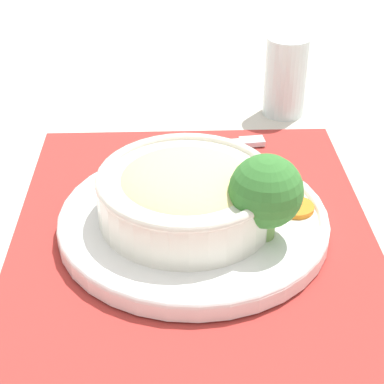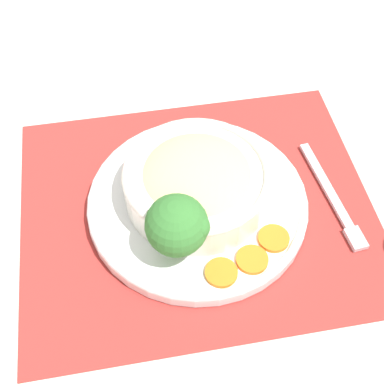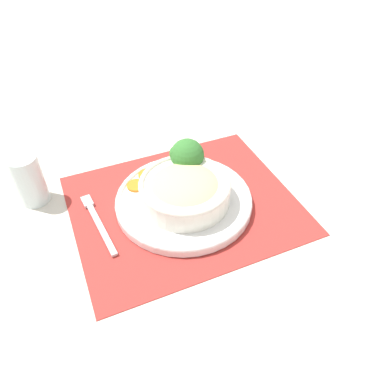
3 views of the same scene
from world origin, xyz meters
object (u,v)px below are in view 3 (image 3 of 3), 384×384
object	(u,v)px
bowl	(183,190)
water_glass	(30,182)
broccoli_floret	(187,156)
fork	(96,218)

from	to	relation	value
bowl	water_glass	distance (m)	0.32
bowl	water_glass	world-z (taller)	water_glass
bowl	broccoli_floret	bearing A→B (deg)	62.40
broccoli_floret	water_glass	xyz separation A→B (m)	(-0.33, 0.07, -0.02)
broccoli_floret	fork	size ratio (longest dim) A/B	0.50
broccoli_floret	fork	world-z (taller)	broccoli_floret
fork	water_glass	bearing A→B (deg)	127.04
bowl	broccoli_floret	size ratio (longest dim) A/B	2.07
fork	bowl	bearing A→B (deg)	-17.79
water_glass	broccoli_floret	bearing A→B (deg)	-12.23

